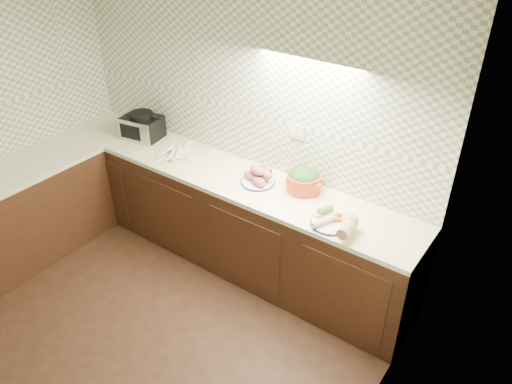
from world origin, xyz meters
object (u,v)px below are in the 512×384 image
Objects in this scene: toaster_oven at (142,126)px; parsnip_pile at (170,150)px; sweet_potato_plate at (258,176)px; onion_bowl at (264,172)px; dutch_oven at (304,179)px; veg_plate at (340,221)px.

parsnip_pile is (0.44, -0.09, -0.09)m from toaster_oven.
onion_bowl is (-0.02, 0.11, -0.02)m from sweet_potato_plate.
dutch_oven is at bearing 18.87° from sweet_potato_plate.
veg_plate is (2.24, -0.19, -0.07)m from toaster_oven.
veg_plate is at bearing -17.69° from dutch_oven.
parsnip_pile is at bearing -170.18° from onion_bowl.
sweet_potato_plate is at bearing -148.63° from dutch_oven.
dutch_oven reaches higher than onion_bowl.
toaster_oven is 1.08× the size of veg_plate.
veg_plate is (0.86, -0.27, 0.01)m from onion_bowl.
toaster_oven reaches higher than sweet_potato_plate.
dutch_oven is at bearing -6.66° from toaster_oven.
parsnip_pile is 1.81m from veg_plate.
veg_plate is at bearing -17.33° from onion_bowl.
toaster_oven is 0.46m from parsnip_pile.
sweet_potato_plate is 0.12m from onion_bowl.
veg_plate reaches higher than parsnip_pile.
onion_bowl is 0.39m from dutch_oven.
parsnip_pile is 0.97m from sweet_potato_plate.
toaster_oven reaches higher than veg_plate.
dutch_oven is at bearing 7.42° from parsnip_pile.
sweet_potato_plate is (1.41, -0.04, -0.06)m from toaster_oven.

